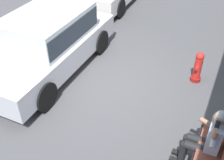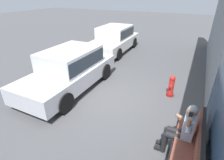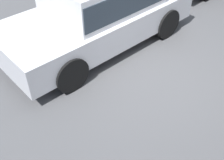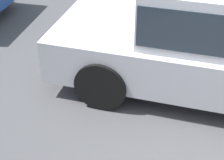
# 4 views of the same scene
# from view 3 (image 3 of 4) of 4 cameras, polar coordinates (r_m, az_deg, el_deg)

# --- Properties ---
(ground_plane) EXTENTS (60.00, 60.00, 0.00)m
(ground_plane) POSITION_cam_3_polar(r_m,az_deg,el_deg) (5.44, 7.33, 0.67)
(ground_plane) COLOR #4C4C4F
(parked_car_mid) EXTENTS (4.26, 1.88, 1.53)m
(parked_car_mid) POSITION_cam_3_polar(r_m,az_deg,el_deg) (5.97, -2.54, 14.47)
(parked_car_mid) COLOR silver
(parked_car_mid) RESTS_ON ground_plane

